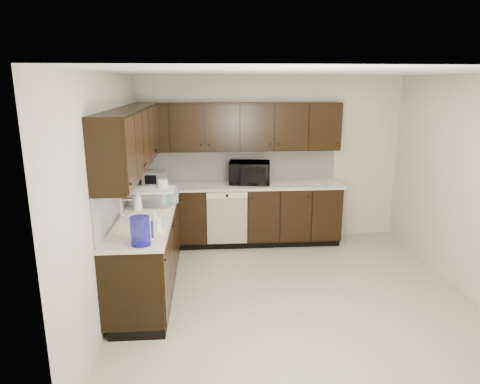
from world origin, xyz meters
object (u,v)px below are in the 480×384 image
microwave (250,173)px  storage_bin (154,197)px  sink (143,227)px  toaster_oven (155,178)px  blue_pitcher (140,231)px

microwave → storage_bin: (-1.28, -1.06, -0.07)m
microwave → sink: bearing=-120.6°
microwave → toaster_oven: bearing=-174.4°
sink → toaster_oven: 1.76m
microwave → blue_pitcher: size_ratio=2.19×
sink → storage_bin: sink is taller
sink → toaster_oven: sink is taller
sink → blue_pitcher: size_ratio=3.03×
sink → microwave: microwave is taller
microwave → blue_pitcher: bearing=-110.1°
sink → microwave: (1.33, 1.71, 0.22)m
toaster_oven → blue_pitcher: 2.45m
sink → storage_bin: (0.05, 0.66, 0.15)m
storage_bin → blue_pitcher: size_ratio=1.79×
sink → microwave: size_ratio=1.38×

